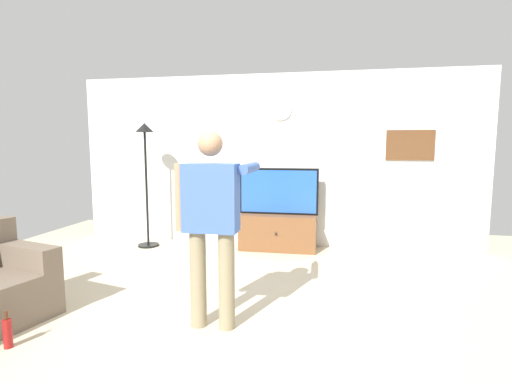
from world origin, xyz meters
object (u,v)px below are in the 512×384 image
Objects in this scene: framed_picture at (410,145)px; person_standing_nearer_lamp at (212,217)px; television at (279,191)px; wall_clock at (281,110)px; beverage_bottle at (8,333)px; tv_stand at (278,232)px; floor_lamp at (146,159)px.

person_standing_nearer_lamp is at bearing -127.02° from framed_picture.
television is 2.06m from framed_picture.
wall_clock is at bearing 90.00° from television.
framed_picture is 3.66m from person_standing_nearer_lamp.
beverage_bottle is at bearing -116.15° from wall_clock.
tv_stand is 3.66m from beverage_bottle.
television is 1.77× the size of framed_picture.
framed_picture is at bearing 43.98° from beverage_bottle.
wall_clock reaches higher than tv_stand.
wall_clock is 0.17× the size of floor_lamp.
tv_stand is 2.35m from framed_picture.
beverage_bottle is (-3.65, -3.52, -1.47)m from framed_picture.
tv_stand is 2.69m from person_standing_nearer_lamp.
person_standing_nearer_lamp is (-0.25, -2.59, 0.70)m from tv_stand.
tv_stand is at bearing -171.27° from framed_picture.
person_standing_nearer_lamp reaches higher than television.
floor_lamp is (-2.05, -0.19, 1.11)m from tv_stand.
floor_lamp reaches higher than person_standing_nearer_lamp.
beverage_bottle is at bearing -117.81° from television.
television is 2.65m from person_standing_nearer_lamp.
framed_picture is at bearing 8.73° from tv_stand.
framed_picture reaches higher than television.
wall_clock is 2.23m from floor_lamp.
person_standing_nearer_lamp is at bearing 23.40° from beverage_bottle.
person_standing_nearer_lamp is 5.68× the size of beverage_bottle.
television is at bearing 90.00° from tv_stand.
tv_stand is 1.89m from wall_clock.
floor_lamp is at bearing -174.83° from tv_stand.
wall_clock is 3.12m from person_standing_nearer_lamp.
wall_clock is (0.00, 0.29, 1.87)m from tv_stand.
framed_picture is (1.92, 0.30, 1.32)m from tv_stand.
person_standing_nearer_lamp is at bearing -53.20° from floor_lamp.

